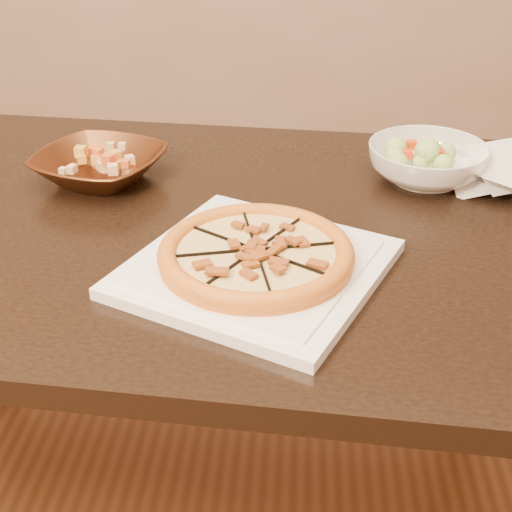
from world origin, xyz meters
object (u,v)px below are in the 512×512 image
(bronze_bowl, at_px, (100,166))
(pizza, at_px, (256,254))
(salad_bowl, at_px, (427,163))
(dining_table, at_px, (202,270))
(plate, at_px, (256,267))

(bronze_bowl, bearing_deg, pizza, -44.98)
(salad_bowl, bearing_deg, pizza, -129.80)
(dining_table, height_order, salad_bowl, salad_bowl)
(dining_table, distance_m, plate, 0.23)
(bronze_bowl, bearing_deg, salad_bowl, 3.90)
(salad_bowl, bearing_deg, bronze_bowl, -176.10)
(dining_table, distance_m, salad_bowl, 0.46)
(dining_table, relative_size, salad_bowl, 6.59)
(dining_table, bearing_deg, bronze_bowl, 145.49)
(dining_table, xyz_separation_m, pizza, (0.11, -0.17, 0.14))
(pizza, xyz_separation_m, salad_bowl, (0.29, 0.35, 0.00))
(dining_table, relative_size, bronze_bowl, 6.35)
(plate, height_order, bronze_bowl, bronze_bowl)
(pizza, xyz_separation_m, bronze_bowl, (-0.31, 0.31, -0.01))
(pizza, bearing_deg, bronze_bowl, 135.02)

